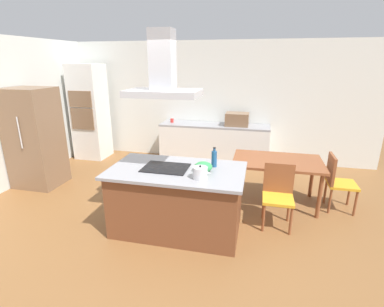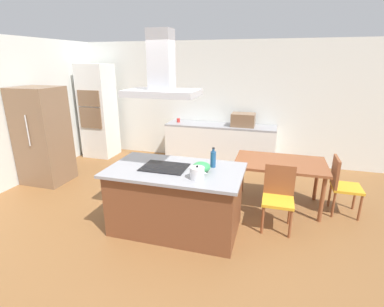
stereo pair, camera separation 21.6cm
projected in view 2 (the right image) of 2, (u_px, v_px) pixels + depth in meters
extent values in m
plane|color=brown|center=(202.00, 186.00, 5.49)|extent=(16.00, 16.00, 0.00)
cube|color=silver|center=(222.00, 102.00, 6.68)|extent=(7.20, 0.10, 2.70)
cube|color=silver|center=(23.00, 111.00, 5.54)|extent=(0.10, 8.80, 2.70)
cube|color=brown|center=(176.00, 201.00, 3.99)|extent=(1.70, 0.93, 0.86)
cube|color=gray|center=(175.00, 170.00, 3.85)|extent=(1.80, 1.03, 0.04)
cube|color=black|center=(165.00, 167.00, 3.89)|extent=(0.60, 0.44, 0.01)
cylinder|color=silver|center=(197.00, 173.00, 3.50)|extent=(0.18, 0.18, 0.15)
sphere|color=black|center=(197.00, 166.00, 3.48)|extent=(0.03, 0.03, 0.03)
cone|color=silver|center=(206.00, 173.00, 3.47)|extent=(0.06, 0.03, 0.04)
cylinder|color=navy|center=(213.00, 159.00, 3.88)|extent=(0.07, 0.07, 0.22)
cylinder|color=navy|center=(213.00, 150.00, 3.84)|extent=(0.03, 0.03, 0.04)
cylinder|color=black|center=(213.00, 148.00, 3.83)|extent=(0.04, 0.04, 0.01)
ellipsoid|color=#33934C|center=(201.00, 167.00, 3.72)|extent=(0.24, 0.24, 0.13)
cube|color=silver|center=(220.00, 145.00, 6.61)|extent=(2.44, 0.62, 0.86)
cube|color=gray|center=(220.00, 126.00, 6.47)|extent=(2.44, 0.62, 0.04)
cube|color=brown|center=(243.00, 120.00, 6.29)|extent=(0.50, 0.38, 0.28)
cylinder|color=red|center=(178.00, 120.00, 6.72)|extent=(0.08, 0.08, 0.09)
cube|color=silver|center=(98.00, 111.00, 6.98)|extent=(0.70, 0.64, 2.20)
cube|color=brown|center=(88.00, 98.00, 6.57)|extent=(0.56, 0.02, 0.36)
cube|color=brown|center=(91.00, 118.00, 6.71)|extent=(0.56, 0.02, 0.48)
cube|color=brown|center=(43.00, 136.00, 5.47)|extent=(0.80, 0.70, 1.82)
cylinder|color=beige|center=(28.00, 131.00, 5.06)|extent=(0.02, 0.02, 0.55)
cube|color=brown|center=(280.00, 163.00, 4.57)|extent=(1.40, 0.90, 0.04)
cylinder|color=brown|center=(236.00, 189.00, 4.51)|extent=(0.06, 0.06, 0.71)
cylinder|color=brown|center=(322.00, 200.00, 4.18)|extent=(0.06, 0.06, 0.71)
cylinder|color=brown|center=(242.00, 172.00, 5.19)|extent=(0.06, 0.06, 0.71)
cylinder|color=brown|center=(316.00, 180.00, 4.86)|extent=(0.06, 0.06, 0.71)
cube|color=gold|center=(278.00, 201.00, 3.98)|extent=(0.42, 0.42, 0.04)
cube|color=brown|center=(280.00, 180.00, 4.08)|extent=(0.42, 0.04, 0.44)
cylinder|color=brown|center=(290.00, 224.00, 3.84)|extent=(0.04, 0.04, 0.41)
cylinder|color=brown|center=(263.00, 220.00, 3.93)|extent=(0.04, 0.04, 0.41)
cylinder|color=brown|center=(290.00, 211.00, 4.16)|extent=(0.04, 0.04, 0.41)
cylinder|color=brown|center=(264.00, 208.00, 4.26)|extent=(0.04, 0.04, 0.41)
cube|color=gold|center=(347.00, 188.00, 4.40)|extent=(0.42, 0.42, 0.04)
cube|color=brown|center=(335.00, 172.00, 4.37)|extent=(0.04, 0.42, 0.44)
cylinder|color=brown|center=(354.00, 197.00, 4.58)|extent=(0.04, 0.04, 0.41)
cylinder|color=brown|center=(360.00, 208.00, 4.25)|extent=(0.04, 0.04, 0.41)
cylinder|color=brown|center=(330.00, 195.00, 4.68)|extent=(0.04, 0.04, 0.41)
cylinder|color=brown|center=(333.00, 205.00, 4.35)|extent=(0.04, 0.04, 0.41)
cube|color=#ADADB2|center=(162.00, 93.00, 3.58)|extent=(0.90, 0.55, 0.08)
cube|color=#ADADB2|center=(161.00, 60.00, 3.46)|extent=(0.28, 0.24, 0.70)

